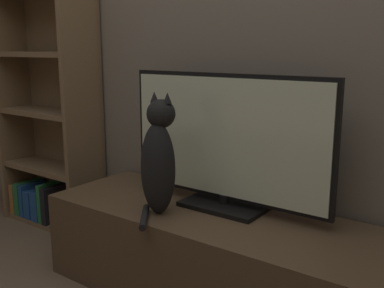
% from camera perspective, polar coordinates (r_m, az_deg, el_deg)
% --- Properties ---
extents(wall_back, '(4.80, 0.05, 2.60)m').
position_cam_1_polar(wall_back, '(2.11, 8.18, 17.35)').
color(wall_back, '#756B5B').
rests_on(wall_back, ground_plane).
extents(tv_stand, '(1.58, 0.55, 0.40)m').
position_cam_1_polar(tv_stand, '(2.04, 2.85, -14.10)').
color(tv_stand, brown).
rests_on(tv_stand, ground_plane).
extents(tv, '(0.98, 0.22, 0.59)m').
position_cam_1_polar(tv, '(1.95, 4.28, 0.09)').
color(tv, black).
rests_on(tv, tv_stand).
extents(cat, '(0.17, 0.29, 0.52)m').
position_cam_1_polar(cat, '(1.90, -4.23, -2.06)').
color(cat, black).
rests_on(cat, tv_stand).
extents(bookshelf, '(0.70, 0.28, 1.78)m').
position_cam_1_polar(bookshelf, '(2.92, -17.51, 5.57)').
color(bookshelf, brown).
rests_on(bookshelf, ground_plane).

